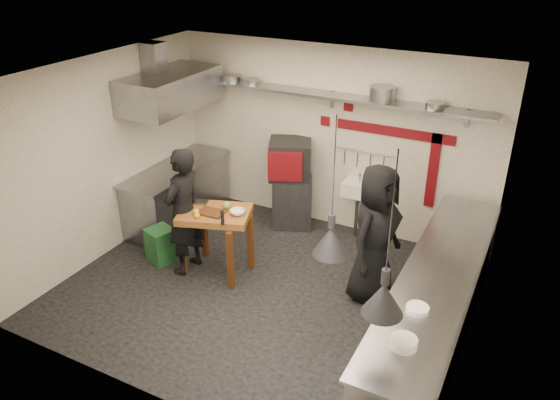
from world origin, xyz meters
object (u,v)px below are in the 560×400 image
at_px(oven_stand, 293,201).
at_px(green_bin, 161,245).
at_px(prep_table, 216,242).
at_px(chef_right, 375,234).
at_px(combi_oven, 290,159).
at_px(chef_left, 183,212).

xyz_separation_m(oven_stand, green_bin, (-1.16, -1.82, -0.15)).
bearing_deg(prep_table, oven_stand, 60.04).
bearing_deg(green_bin, prep_table, 9.62).
distance_m(oven_stand, chef_right, 2.20).
xyz_separation_m(combi_oven, chef_left, (-0.65, -1.86, -0.20)).
relative_size(prep_table, chef_left, 0.52).
bearing_deg(chef_right, chef_left, 115.43).
relative_size(oven_stand, combi_oven, 1.28).
relative_size(green_bin, chef_left, 0.28).
height_order(green_bin, chef_left, chef_left).
distance_m(oven_stand, combi_oven, 0.69).
bearing_deg(chef_right, green_bin, 113.29).
height_order(combi_oven, prep_table, combi_oven).
distance_m(prep_table, chef_right, 2.14).
bearing_deg(chef_right, oven_stand, 66.29).
height_order(oven_stand, prep_table, prep_table).
xyz_separation_m(oven_stand, chef_right, (1.73, -1.26, 0.50)).
relative_size(combi_oven, chef_left, 0.35).
xyz_separation_m(oven_stand, prep_table, (-0.32, -1.68, 0.06)).
relative_size(oven_stand, chef_left, 0.45).
height_order(green_bin, prep_table, prep_table).
distance_m(oven_stand, prep_table, 1.71).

